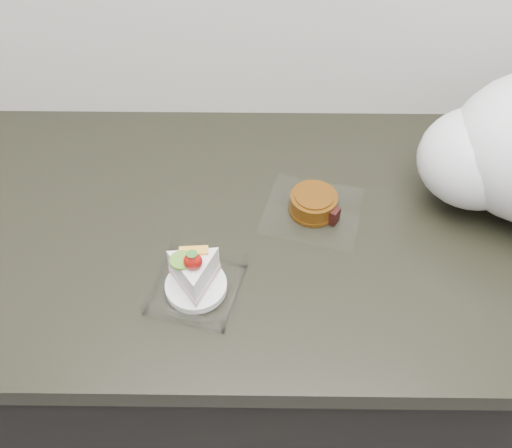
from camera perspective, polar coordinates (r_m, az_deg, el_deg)
counter at (r=1.36m, az=2.11°, el=-12.50°), size 2.04×0.64×0.90m
cake_tray at (r=0.89m, az=-6.10°, el=-5.54°), size 0.16×0.16×0.10m
mooncake_wrap at (r=1.01m, az=5.82°, el=1.91°), size 0.20×0.19×0.04m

